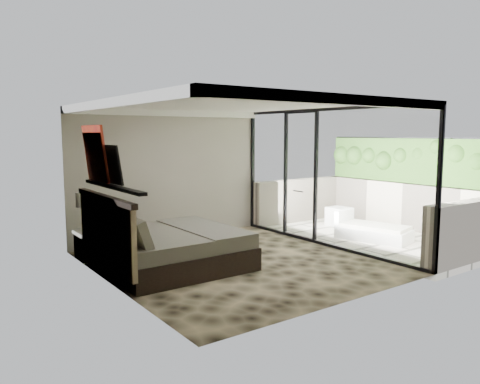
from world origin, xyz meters
TOP-DOWN VIEW (x-y plane):
  - floor at (0.00, 0.00)m, footprint 5.00×5.00m
  - ceiling at (0.00, 0.00)m, footprint 4.50×5.00m
  - back_wall at (0.00, 2.49)m, footprint 4.50×0.02m
  - left_wall at (-2.24, 0.00)m, footprint 0.02×5.00m
  - glass_wall at (2.25, 0.00)m, footprint 0.08×5.00m
  - terrace_slab at (3.75, 0.00)m, footprint 3.00×5.00m
  - parapet_far at (5.10, 0.00)m, footprint 0.30×5.00m
  - foliage_hedge at (5.10, 0.00)m, footprint 0.36×4.60m
  - picture_ledge at (-2.18, 0.10)m, footprint 0.12×2.20m
  - bed at (-1.17, 0.41)m, footprint 2.31×2.23m
  - nightstand at (-1.99, 1.78)m, footprint 0.58×0.58m
  - table_lamp at (-2.03, 1.84)m, footprint 0.39×0.39m
  - abstract_canvas at (-2.19, 0.79)m, footprint 0.13×0.90m
  - framed_print at (-2.14, 0.14)m, footprint 0.11×0.50m
  - ottoman at (4.02, 1.27)m, footprint 0.49×0.49m
  - lounger at (3.45, -0.23)m, footprint 1.12×1.66m

SIDE VIEW (x-z plane):
  - terrace_slab at x=3.75m, z-range -0.12..0.00m
  - floor at x=0.00m, z-range 0.00..0.00m
  - lounger at x=3.45m, z-range -0.11..0.48m
  - ottoman at x=4.02m, z-range 0.00..0.47m
  - nightstand at x=-1.99m, z-range 0.00..0.55m
  - bed at x=-1.17m, z-range -0.27..1.01m
  - parapet_far at x=5.10m, z-range 0.00..1.10m
  - table_lamp at x=-2.03m, z-range 0.62..1.33m
  - back_wall at x=0.00m, z-range 0.00..2.80m
  - left_wall at x=-2.24m, z-range 0.00..2.80m
  - glass_wall at x=2.25m, z-range 0.00..2.80m
  - picture_ledge at x=-2.18m, z-range 1.48..1.52m
  - foliage_hedge at x=5.10m, z-range 1.10..2.20m
  - framed_print at x=-2.14m, z-range 1.53..2.12m
  - abstract_canvas at x=-2.19m, z-range 1.53..2.42m
  - ceiling at x=0.00m, z-range 2.78..2.80m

